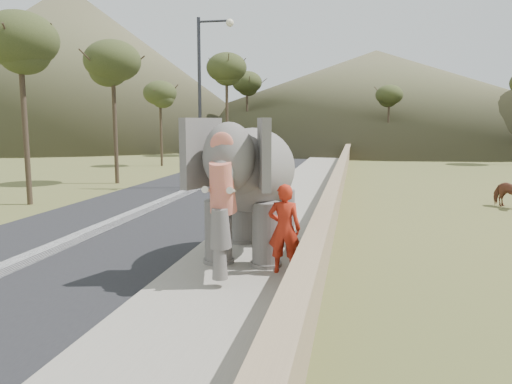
# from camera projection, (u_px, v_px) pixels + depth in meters

# --- Properties ---
(ground) EXTENTS (160.00, 160.00, 0.00)m
(ground) POSITION_uv_depth(u_px,v_px,m) (254.00, 258.00, 11.96)
(ground) COLOR olive
(ground) RESTS_ON ground
(road) EXTENTS (7.00, 120.00, 0.03)m
(road) POSITION_uv_depth(u_px,v_px,m) (190.00, 193.00, 22.63)
(road) COLOR black
(road) RESTS_ON ground
(median) EXTENTS (0.35, 120.00, 0.22)m
(median) POSITION_uv_depth(u_px,v_px,m) (190.00, 191.00, 22.62)
(median) COLOR black
(median) RESTS_ON ground
(walkway) EXTENTS (3.00, 120.00, 0.15)m
(walkway) POSITION_uv_depth(u_px,v_px,m) (300.00, 195.00, 21.65)
(walkway) COLOR #9E9687
(walkway) RESTS_ON ground
(parapet) EXTENTS (0.30, 120.00, 1.10)m
(parapet) POSITION_uv_depth(u_px,v_px,m) (339.00, 185.00, 21.26)
(parapet) COLOR tan
(parapet) RESTS_ON ground
(lamppost) EXTENTS (1.76, 0.36, 8.00)m
(lamppost) POSITION_uv_depth(u_px,v_px,m) (206.00, 86.00, 23.48)
(lamppost) COLOR #303035
(lamppost) RESTS_ON ground
(signboard) EXTENTS (0.60, 0.08, 2.40)m
(signboard) POSITION_uv_depth(u_px,v_px,m) (206.00, 156.00, 23.13)
(signboard) COLOR #2D2D33
(signboard) RESTS_ON ground
(cow) EXTENTS (1.48, 1.44, 1.20)m
(cow) POSITION_uv_depth(u_px,v_px,m) (510.00, 192.00, 18.71)
(cow) COLOR brown
(cow) RESTS_ON ground
(hill_left) EXTENTS (60.00, 60.00, 22.00)m
(hill_left) POSITION_uv_depth(u_px,v_px,m) (71.00, 66.00, 71.17)
(hill_left) COLOR brown
(hill_left) RESTS_ON ground
(hill_far) EXTENTS (80.00, 80.00, 14.00)m
(hill_far) POSITION_uv_depth(u_px,v_px,m) (375.00, 96.00, 77.92)
(hill_far) COLOR brown
(hill_far) RESTS_ON ground
(elephant_and_man) EXTENTS (2.45, 4.38, 3.11)m
(elephant_and_man) POSITION_uv_depth(u_px,v_px,m) (253.00, 189.00, 11.60)
(elephant_and_man) COLOR slate
(elephant_and_man) RESTS_ON ground
(motorcyclist) EXTENTS (1.13, 1.64, 1.82)m
(motorcyclist) POSITION_uv_depth(u_px,v_px,m) (272.00, 157.00, 35.12)
(motorcyclist) COLOR maroon
(motorcyclist) RESTS_ON ground
(trees) EXTENTS (48.01, 44.58, 9.68)m
(trees) POSITION_uv_depth(u_px,v_px,m) (322.00, 112.00, 41.13)
(trees) COLOR #473828
(trees) RESTS_ON ground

